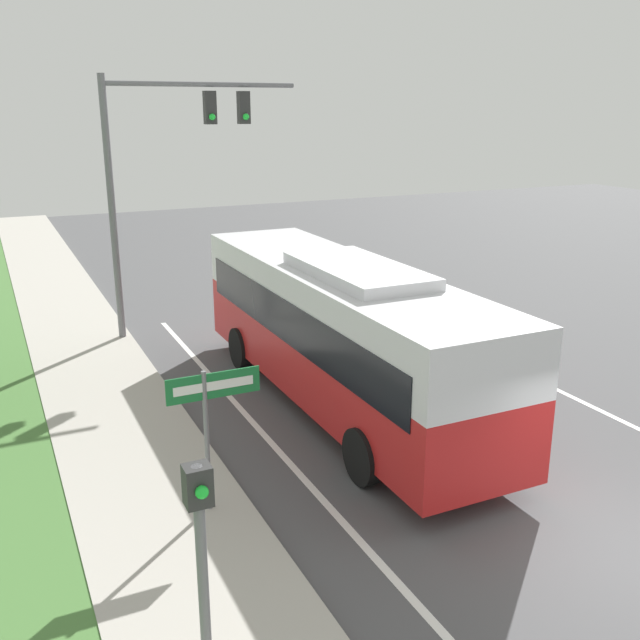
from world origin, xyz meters
name	(u,v)px	position (x,y,z in m)	size (l,w,h in m)	color
ground_plane	(637,556)	(0.00, 0.00, 0.00)	(80.00, 80.00, 0.00)	#4C4C4F
lane_divider_near	(438,627)	(-3.60, 0.00, 0.00)	(0.14, 30.00, 0.01)	silver
bus	(340,326)	(-1.51, 6.95, 1.88)	(2.67, 10.56, 3.41)	red
signal_gantry	(165,157)	(-3.52, 13.80, 5.13)	(5.53, 0.41, 7.32)	slate
pedestrian_signal	(201,548)	(-6.65, 0.07, 2.05)	(0.28, 0.34, 3.01)	slate
street_sign	(211,412)	(-5.39, 3.87, 1.83)	(1.53, 0.08, 2.53)	slate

